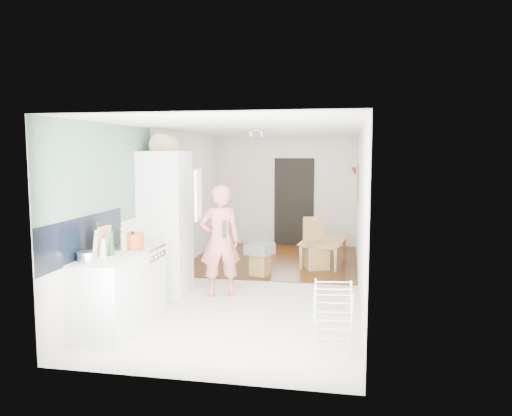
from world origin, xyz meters
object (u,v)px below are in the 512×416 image
(person, at_px, (220,231))
(dining_chair, at_px, (316,244))
(dining_table, at_px, (325,254))
(stool, at_px, (260,265))
(drying_rack, at_px, (333,320))

(person, bearing_deg, dining_chair, -145.22)
(dining_table, relative_size, stool, 3.06)
(person, height_order, drying_rack, person)
(dining_table, distance_m, stool, 1.53)
(dining_table, xyz_separation_m, dining_chair, (-0.14, -0.43, 0.27))
(dining_chair, bearing_deg, person, -144.45)
(person, xyz_separation_m, stool, (0.38, 1.30, -0.79))
(dining_table, distance_m, dining_chair, 0.53)
(dining_chair, relative_size, stool, 2.49)
(drying_rack, bearing_deg, dining_chair, 88.14)
(person, height_order, dining_chair, person)
(person, bearing_deg, drying_rack, 109.82)
(dining_chair, bearing_deg, dining_table, 50.30)
(person, xyz_separation_m, dining_table, (1.44, 2.40, -0.78))
(dining_table, xyz_separation_m, drying_rack, (0.28, -4.33, 0.18))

